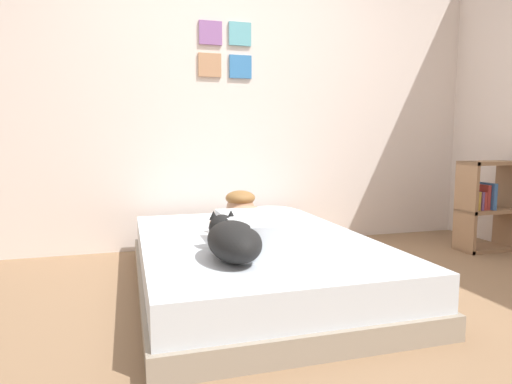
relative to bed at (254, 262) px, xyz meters
The scene contains 9 objects.
ground_plane 0.53m from the bed, 81.28° to the right, with size 13.37×13.37×0.00m, color #8C6B4C.
back_wall 1.62m from the bed, 86.30° to the left, with size 4.68×0.12×2.50m.
bed is the anchor object (origin of this frame).
pillow 0.62m from the bed, 64.04° to the left, with size 0.52×0.32×0.11m, color silver.
person_lying 0.29m from the bed, 103.73° to the right, with size 0.43×0.92×0.27m.
dog 0.58m from the bed, 118.83° to the right, with size 0.26×0.57×0.21m.
coffee_cup 0.53m from the bed, 67.96° to the left, with size 0.12×0.09×0.07m.
cell_phone 0.25m from the bed, 90.68° to the right, with size 0.07×0.14×0.01m, color black.
bookshelf 2.14m from the bed, ahead, with size 0.45×0.24×0.75m.
Camera 1 is at (-0.83, -2.11, 0.92)m, focal length 30.97 mm.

